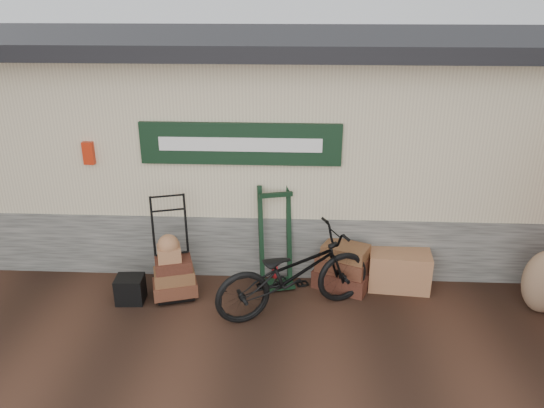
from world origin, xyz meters
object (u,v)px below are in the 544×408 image
(green_barrow, at_px, (276,237))
(suitcase_stack, at_px, (343,266))
(porter_trolley, at_px, (171,246))
(wicker_hamper, at_px, (399,269))
(bicycle, at_px, (294,269))
(black_trunk, at_px, (130,289))

(green_barrow, relative_size, suitcase_stack, 1.91)
(green_barrow, bearing_deg, porter_trolley, 178.92)
(wicker_hamper, distance_m, bicycle, 1.61)
(green_barrow, height_order, wicker_hamper, green_barrow)
(green_barrow, height_order, black_trunk, green_barrow)
(black_trunk, distance_m, bicycle, 2.16)
(suitcase_stack, relative_size, bicycle, 0.35)
(porter_trolley, relative_size, bicycle, 0.67)
(bicycle, bearing_deg, porter_trolley, 53.06)
(suitcase_stack, bearing_deg, porter_trolley, -173.62)
(wicker_hamper, height_order, black_trunk, wicker_hamper)
(green_barrow, bearing_deg, bicycle, -84.29)
(porter_trolley, height_order, suitcase_stack, porter_trolley)
(porter_trolley, distance_m, wicker_hamper, 3.07)
(wicker_hamper, bearing_deg, black_trunk, -170.81)
(green_barrow, bearing_deg, wicker_hamper, -15.11)
(black_trunk, bearing_deg, bicycle, -2.70)
(black_trunk, bearing_deg, porter_trolley, 26.68)
(green_barrow, height_order, bicycle, green_barrow)
(porter_trolley, bearing_deg, green_barrow, -3.38)
(bicycle, bearing_deg, suitcase_stack, -71.24)
(porter_trolley, xyz_separation_m, bicycle, (1.60, -0.36, -0.09))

